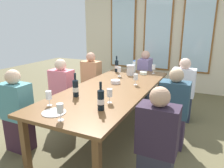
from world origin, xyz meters
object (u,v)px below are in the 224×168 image
at_px(tasting_bowl_1, 115,82).
at_px(wine_glass_1, 136,78).
at_px(seated_person_4, 18,113).
at_px(wine_bottle_2, 117,66).
at_px(wine_bottle_1, 76,88).
at_px(seated_person_2, 62,93).
at_px(wine_bottle_0, 101,99).
at_px(seated_person_0, 91,80).
at_px(white_plate_0, 54,113).
at_px(wine_glass_0, 119,70).
at_px(wine_glass_5, 60,109).
at_px(seated_person_5, 157,145).
at_px(seated_person_1, 183,91).
at_px(dining_table, 112,91).
at_px(wine_glass_3, 49,96).
at_px(seated_person_3, 173,110).
at_px(metal_pitcher, 131,70).
at_px(water_bottle, 134,67).
at_px(wine_glass_4, 110,93).
at_px(tasting_bowl_0, 143,73).
at_px(seated_person_6, 145,77).

xyz_separation_m(tasting_bowl_1, wine_glass_1, (0.32, 0.06, 0.09)).
bearing_deg(seated_person_4, wine_bottle_2, 74.97).
bearing_deg(wine_bottle_1, seated_person_2, 140.76).
height_order(wine_bottle_0, seated_person_0, seated_person_0).
bearing_deg(seated_person_0, seated_person_2, -90.00).
distance_m(white_plate_0, wine_glass_0, 1.82).
xyz_separation_m(wine_glass_1, wine_glass_5, (-0.24, -1.52, 0.00)).
distance_m(wine_glass_1, seated_person_5, 1.40).
bearing_deg(seated_person_1, dining_table, -134.04).
relative_size(wine_bottle_2, wine_glass_3, 1.84).
xyz_separation_m(dining_table, seated_person_3, (0.92, 0.01, -0.16)).
xyz_separation_m(white_plate_0, seated_person_0, (-0.77, 2.06, -0.22)).
bearing_deg(wine_glass_5, metal_pitcher, 91.77).
bearing_deg(wine_glass_5, seated_person_3, 54.67).
bearing_deg(wine_bottle_0, water_bottle, 99.21).
bearing_deg(wine_glass_5, wine_bottle_2, 100.47).
height_order(metal_pitcher, seated_person_3, seated_person_3).
height_order(wine_glass_3, wine_glass_4, same).
bearing_deg(water_bottle, white_plate_0, -92.30).
relative_size(wine_bottle_1, seated_person_1, 0.28).
bearing_deg(tasting_bowl_1, seated_person_4, -126.57).
bearing_deg(water_bottle, tasting_bowl_0, -23.62).
bearing_deg(white_plate_0, seated_person_0, 110.59).
xyz_separation_m(metal_pitcher, wine_glass_4, (0.28, -1.47, 0.02)).
distance_m(wine_glass_3, wine_glass_4, 0.70).
relative_size(tasting_bowl_1, water_bottle, 0.62).
distance_m(white_plate_0, seated_person_6, 2.86).
bearing_deg(wine_bottle_1, wine_glass_1, 58.72).
bearing_deg(dining_table, seated_person_1, 45.96).
height_order(wine_glass_1, seated_person_6, seated_person_6).
xyz_separation_m(wine_glass_1, seated_person_2, (-1.19, -0.31, -0.33)).
relative_size(wine_bottle_1, wine_glass_0, 1.80).
xyz_separation_m(white_plate_0, water_bottle, (0.09, 2.26, 0.11)).
xyz_separation_m(metal_pitcher, seated_person_3, (0.95, -0.87, -0.31)).
xyz_separation_m(wine_glass_4, seated_person_5, (0.67, -0.33, -0.33)).
distance_m(wine_glass_1, wine_glass_5, 1.54).
bearing_deg(seated_person_4, wine_glass_1, 46.05).
bearing_deg(seated_person_5, tasting_bowl_0, 110.90).
distance_m(dining_table, wine_bottle_2, 1.12).
height_order(wine_glass_4, seated_person_6, seated_person_6).
bearing_deg(tasting_bowl_0, seated_person_2, -135.44).
distance_m(wine_bottle_0, seated_person_4, 1.24).
bearing_deg(dining_table, wine_bottle_1, -113.17).
distance_m(wine_bottle_0, water_bottle, 2.00).
bearing_deg(wine_glass_0, wine_bottle_0, -73.69).
height_order(tasting_bowl_1, seated_person_5, seated_person_5).
distance_m(seated_person_5, seated_person_6, 2.80).
bearing_deg(wine_glass_4, wine_bottle_0, -86.94).
distance_m(white_plate_0, seated_person_3, 1.57).
relative_size(wine_glass_3, wine_glass_5, 1.00).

